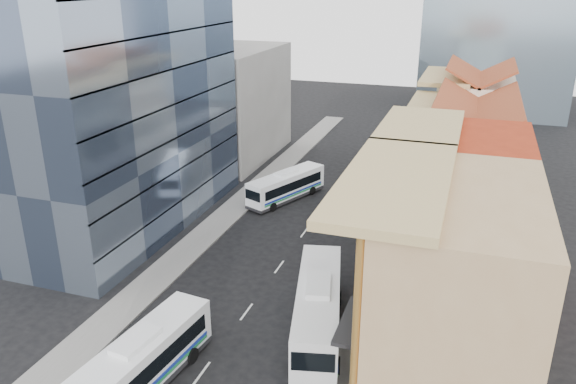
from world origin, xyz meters
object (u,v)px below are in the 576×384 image
(office_tower, at_px, (112,66))
(bus_right, at_px, (318,308))
(shophouse_tan, at_px, (456,293))
(bus_left_near, at_px, (139,364))
(bus_left_far, at_px, (286,185))
(sedan_left, at_px, (176,334))

(office_tower, distance_m, bus_right, 28.56)
(shophouse_tan, xyz_separation_m, bus_left_near, (-16.65, -6.41, -4.21))
(bus_left_near, distance_m, bus_left_far, 30.79)
(shophouse_tan, distance_m, sedan_left, 17.79)
(bus_left_near, bearing_deg, shophouse_tan, 27.76)
(office_tower, relative_size, sedan_left, 7.03)
(bus_left_near, xyz_separation_m, bus_left_far, (-1.64, 30.75, -0.18))
(bus_left_far, bearing_deg, office_tower, -117.76)
(office_tower, distance_m, bus_left_far, 21.15)
(shophouse_tan, height_order, office_tower, office_tower)
(shophouse_tan, height_order, sedan_left, shophouse_tan)
(sedan_left, bearing_deg, bus_left_near, -93.65)
(sedan_left, bearing_deg, shophouse_tan, -0.30)
(office_tower, bearing_deg, bus_right, -27.67)
(bus_right, relative_size, sedan_left, 2.86)
(shophouse_tan, bearing_deg, sedan_left, -173.60)
(bus_left_far, bearing_deg, bus_left_near, -63.81)
(office_tower, distance_m, bus_left_near, 28.24)
(bus_left_far, bearing_deg, shophouse_tan, -29.95)
(shophouse_tan, relative_size, bus_left_near, 1.25)
(shophouse_tan, relative_size, office_tower, 0.47)
(bus_left_far, relative_size, sedan_left, 2.36)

